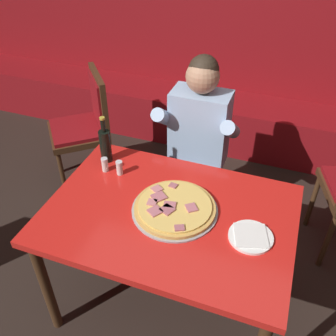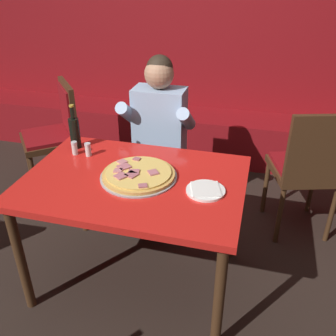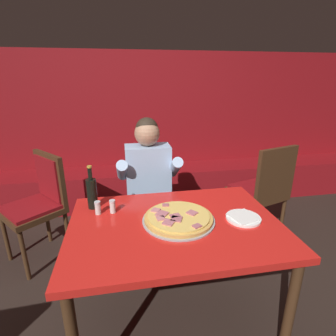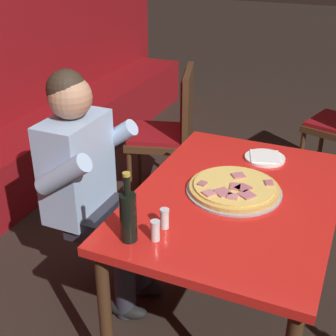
# 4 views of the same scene
# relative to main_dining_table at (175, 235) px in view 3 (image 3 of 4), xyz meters

# --- Properties ---
(ground_plane) EXTENTS (24.00, 24.00, 0.00)m
(ground_plane) POSITION_rel_main_dining_table_xyz_m (0.00, 0.00, -0.68)
(ground_plane) COLOR black
(booth_wall_panel) EXTENTS (6.80, 0.16, 1.90)m
(booth_wall_panel) POSITION_rel_main_dining_table_xyz_m (0.00, 2.18, 0.27)
(booth_wall_panel) COLOR maroon
(booth_wall_panel) RESTS_ON ground_plane
(booth_bench) EXTENTS (6.46, 0.48, 0.46)m
(booth_bench) POSITION_rel_main_dining_table_xyz_m (0.00, 1.86, -0.45)
(booth_bench) COLOR maroon
(booth_bench) RESTS_ON ground_plane
(main_dining_table) EXTENTS (1.25, 0.88, 0.77)m
(main_dining_table) POSITION_rel_main_dining_table_xyz_m (0.00, 0.00, 0.00)
(main_dining_table) COLOR #422816
(main_dining_table) RESTS_ON ground_plane
(pizza) EXTENTS (0.44, 0.44, 0.05)m
(pizza) POSITION_rel_main_dining_table_xyz_m (0.02, 0.02, 0.10)
(pizza) COLOR #9E9EA3
(pizza) RESTS_ON main_dining_table
(plate_white_paper) EXTENTS (0.21, 0.21, 0.02)m
(plate_white_paper) POSITION_rel_main_dining_table_xyz_m (0.42, -0.03, 0.09)
(plate_white_paper) COLOR white
(plate_white_paper) RESTS_ON main_dining_table
(beer_bottle) EXTENTS (0.07, 0.07, 0.29)m
(beer_bottle) POSITION_rel_main_dining_table_xyz_m (-0.50, 0.28, 0.20)
(beer_bottle) COLOR black
(beer_bottle) RESTS_ON main_dining_table
(shaker_red_pepper_flakes) EXTENTS (0.04, 0.04, 0.09)m
(shaker_red_pepper_flakes) POSITION_rel_main_dining_table_xyz_m (-0.46, 0.19, 0.12)
(shaker_red_pepper_flakes) COLOR silver
(shaker_red_pepper_flakes) RESTS_ON main_dining_table
(shaker_oregano) EXTENTS (0.04, 0.04, 0.09)m
(shaker_oregano) POSITION_rel_main_dining_table_xyz_m (-0.37, 0.19, 0.12)
(shaker_oregano) COLOR silver
(shaker_oregano) RESTS_ON main_dining_table
(diner_seated_blue_shirt) EXTENTS (0.53, 0.53, 1.27)m
(diner_seated_blue_shirt) POSITION_rel_main_dining_table_xyz_m (-0.08, 0.72, 0.02)
(diner_seated_blue_shirt) COLOR black
(diner_seated_blue_shirt) RESTS_ON ground_plane
(dining_chair_far_right) EXTENTS (0.55, 0.55, 1.01)m
(dining_chair_far_right) POSITION_rel_main_dining_table_xyz_m (1.02, 0.77, -0.09)
(dining_chair_far_right) COLOR #422816
(dining_chair_far_right) RESTS_ON ground_plane
(dining_chair_by_booth) EXTENTS (0.62, 0.62, 0.96)m
(dining_chair_by_booth) POSITION_rel_main_dining_table_xyz_m (-1.03, 0.91, -0.11)
(dining_chair_by_booth) COLOR #422816
(dining_chair_by_booth) RESTS_ON ground_plane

